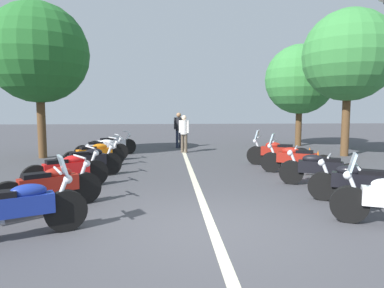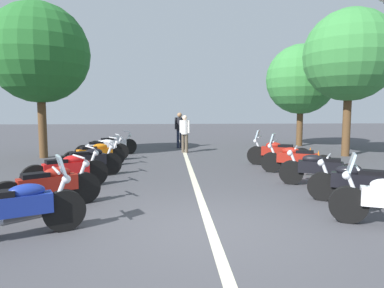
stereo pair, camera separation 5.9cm
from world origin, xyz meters
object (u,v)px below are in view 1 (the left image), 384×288
(motorcycle_right_row_4, at_px, (277,152))
(bystander_3, at_px, (184,131))
(motorcycle_left_row_5, at_px, (102,149))
(traffic_cone_1, at_px, (318,160))
(motorcycle_left_row_0, at_px, (18,208))
(motorcycle_left_row_1, at_px, (50,186))
(motorcycle_left_row_6, at_px, (112,145))
(motorcycle_left_row_4, at_px, (95,154))
(motorcycle_right_row_2, at_px, (319,169))
(motorcycle_left_row_3, at_px, (88,161))
(roadside_tree_1, at_px, (38,53))
(traffic_cone_0, at_px, (309,156))
(motorcycle_right_row_1, at_px, (358,183))
(bystander_0, at_px, (179,127))
(motorcycle_right_row_3, at_px, (295,159))
(roadside_tree_0, at_px, (349,56))
(motorcycle_left_row_2, at_px, (67,171))
(roadside_tree_2, at_px, (300,80))

(motorcycle_right_row_4, distance_m, bystander_3, 4.90)
(motorcycle_left_row_5, distance_m, traffic_cone_1, 7.64)
(motorcycle_left_row_0, distance_m, bystander_3, 10.48)
(motorcycle_left_row_1, xyz_separation_m, motorcycle_left_row_6, (7.76, 0.05, 0.01))
(motorcycle_left_row_4, bearing_deg, motorcycle_right_row_2, -60.98)
(motorcycle_left_row_3, bearing_deg, motorcycle_right_row_4, -14.90)
(motorcycle_left_row_1, distance_m, roadside_tree_1, 8.57)
(motorcycle_left_row_1, height_order, bystander_3, bystander_3)
(motorcycle_left_row_5, distance_m, motorcycle_right_row_4, 6.38)
(motorcycle_left_row_0, bearing_deg, motorcycle_left_row_6, 64.48)
(motorcycle_left_row_5, relative_size, motorcycle_right_row_4, 0.95)
(motorcycle_left_row_4, xyz_separation_m, motorcycle_right_row_4, (-0.06, -6.17, 0.02))
(motorcycle_left_row_6, bearing_deg, bystander_3, -17.39)
(motorcycle_left_row_4, bearing_deg, traffic_cone_0, -32.65)
(motorcycle_left_row_5, relative_size, traffic_cone_0, 3.11)
(motorcycle_left_row_4, xyz_separation_m, traffic_cone_1, (-0.79, -7.28, -0.16))
(motorcycle_left_row_1, height_order, motorcycle_left_row_5, motorcycle_left_row_1)
(motorcycle_right_row_1, height_order, motorcycle_right_row_2, motorcycle_right_row_2)
(motorcycle_left_row_5, distance_m, bystander_0, 5.25)
(motorcycle_right_row_3, height_order, traffic_cone_0, motorcycle_right_row_3)
(roadside_tree_1, bearing_deg, roadside_tree_0, -91.36)
(motorcycle_left_row_0, distance_m, motorcycle_left_row_1, 1.51)
(motorcycle_left_row_2, distance_m, roadside_tree_2, 13.52)
(motorcycle_right_row_1, distance_m, roadside_tree_2, 11.82)
(roadside_tree_0, bearing_deg, motorcycle_right_row_1, 153.65)
(roadside_tree_2, bearing_deg, motorcycle_left_row_6, 109.03)
(motorcycle_left_row_2, relative_size, motorcycle_right_row_2, 0.96)
(traffic_cone_0, distance_m, roadside_tree_2, 7.09)
(motorcycle_left_row_1, relative_size, roadside_tree_0, 0.30)
(motorcycle_left_row_4, height_order, motorcycle_right_row_3, motorcycle_right_row_3)
(motorcycle_left_row_1, height_order, motorcycle_left_row_6, motorcycle_left_row_6)
(motorcycle_left_row_0, height_order, motorcycle_left_row_3, motorcycle_left_row_0)
(bystander_3, distance_m, roadside_tree_0, 7.49)
(motorcycle_left_row_3, distance_m, motorcycle_right_row_2, 6.27)
(motorcycle_left_row_1, distance_m, bystander_3, 9.06)
(motorcycle_left_row_0, height_order, motorcycle_left_row_6, motorcycle_left_row_0)
(motorcycle_right_row_1, bearing_deg, traffic_cone_0, -71.99)
(motorcycle_left_row_2, height_order, bystander_0, bystander_0)
(motorcycle_left_row_0, xyz_separation_m, bystander_0, (11.96, -2.78, 0.57))
(motorcycle_left_row_5, height_order, roadside_tree_2, roadside_tree_2)
(motorcycle_left_row_1, distance_m, motorcycle_left_row_5, 6.19)
(motorcycle_right_row_4, bearing_deg, motorcycle_left_row_3, 40.49)
(traffic_cone_1, bearing_deg, motorcycle_right_row_1, 166.24)
(motorcycle_left_row_4, distance_m, motorcycle_right_row_4, 6.17)
(motorcycle_left_row_6, bearing_deg, motorcycle_right_row_3, -67.89)
(traffic_cone_1, bearing_deg, traffic_cone_0, -7.56)
(motorcycle_left_row_4, height_order, motorcycle_left_row_5, motorcycle_left_row_5)
(motorcycle_left_row_4, distance_m, traffic_cone_1, 7.32)
(motorcycle_right_row_3, bearing_deg, traffic_cone_1, -116.50)
(motorcycle_right_row_2, xyz_separation_m, bystander_3, (6.95, 3.09, 0.53))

